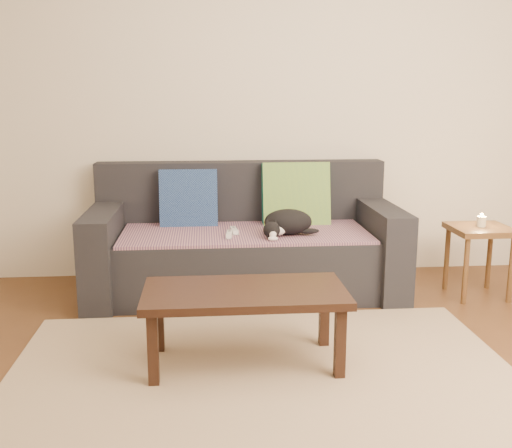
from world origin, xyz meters
name	(u,v)px	position (x,y,z in m)	size (l,w,h in m)	color
ground	(268,398)	(0.00, 0.00, 0.00)	(4.50, 4.50, 0.00)	brown
back_wall	(240,101)	(0.00, 2.00, 1.30)	(4.50, 0.04, 2.60)	beige
sofa	(244,247)	(0.00, 1.57, 0.31)	(2.10, 0.94, 0.87)	#232328
throw_blanket	(245,233)	(0.00, 1.48, 0.43)	(1.66, 0.74, 0.02)	#432B50
cushion_navy	(189,198)	(-0.38, 1.74, 0.63)	(0.41, 0.10, 0.41)	navy
cushion_green	(296,197)	(0.38, 1.74, 0.63)	(0.48, 0.12, 0.48)	#0E5A50
cat	(287,223)	(0.27, 1.36, 0.52)	(0.39, 0.34, 0.17)	black
wii_remote_a	(234,231)	(-0.08, 1.45, 0.46)	(0.15, 0.04, 0.03)	white
wii_remote_b	(229,234)	(-0.11, 1.34, 0.46)	(0.15, 0.04, 0.03)	white
side_table	(480,239)	(1.57, 1.30, 0.40)	(0.39, 0.39, 0.48)	brown
candle	(481,221)	(1.57, 1.30, 0.52)	(0.06, 0.06, 0.09)	beige
rug	(265,381)	(0.00, 0.15, 0.01)	(2.50, 1.80, 0.01)	tan
coffee_table	(245,299)	(-0.08, 0.35, 0.35)	(1.01, 0.50, 0.40)	black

